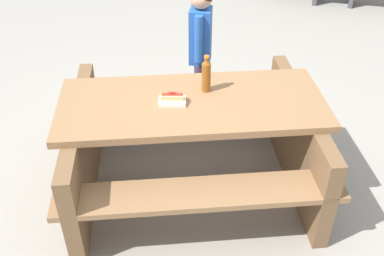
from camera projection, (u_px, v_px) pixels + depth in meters
name	position (u px, v px, depth m)	size (l,w,h in m)	color
ground_plane	(192.00, 183.00, 3.44)	(30.00, 30.00, 0.00)	gray
picnic_table	(192.00, 137.00, 3.18)	(1.91, 1.54, 0.75)	olive
soda_bottle	(206.00, 75.00, 3.03)	(0.06, 0.06, 0.27)	brown
hotdog_tray	(172.00, 99.00, 2.96)	(0.18, 0.11, 0.08)	white
child_in_coat	(201.00, 36.00, 3.73)	(0.20, 0.30, 1.24)	#3F334C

